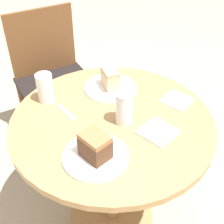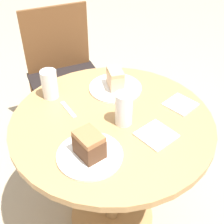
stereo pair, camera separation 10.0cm
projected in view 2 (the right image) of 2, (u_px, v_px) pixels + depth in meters
name	position (u px, v px, depth m)	size (l,w,h in m)	color
ground_plane	(112.00, 216.00, 1.74)	(8.00, 8.00, 0.00)	tan
table	(112.00, 147.00, 1.40)	(0.85, 0.85, 0.71)	tan
chair	(65.00, 76.00, 2.00)	(0.48, 0.47, 0.88)	brown
plate_near	(90.00, 155.00, 1.13)	(0.24, 0.24, 0.01)	white
plate_far	(115.00, 88.00, 1.47)	(0.25, 0.25, 0.01)	white
cake_slice_near	(89.00, 145.00, 1.10)	(0.10, 0.11, 0.10)	brown
cake_slice_far	(115.00, 79.00, 1.44)	(0.09, 0.11, 0.09)	beige
glass_lemonade	(124.00, 110.00, 1.24)	(0.07, 0.07, 0.14)	beige
glass_water	(50.00, 86.00, 1.39)	(0.07, 0.07, 0.13)	silver
napkin_stack	(156.00, 135.00, 1.22)	(0.16, 0.16, 0.01)	white
spoon	(68.00, 109.00, 1.35)	(0.03, 0.13, 0.00)	silver
napkin_side	(180.00, 104.00, 1.37)	(0.15, 0.15, 0.01)	white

